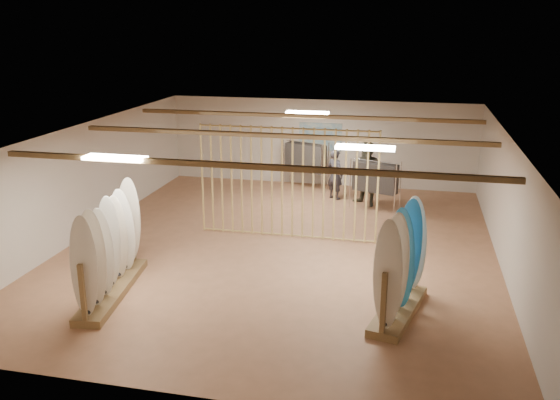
% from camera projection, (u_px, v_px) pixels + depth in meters
% --- Properties ---
extents(floor, '(12.00, 12.00, 0.00)m').
position_uv_depth(floor, '(280.00, 248.00, 14.16)').
color(floor, '#AC7653').
rests_on(floor, ground).
extents(ceiling, '(12.00, 12.00, 0.00)m').
position_uv_depth(ceiling, '(280.00, 132.00, 13.36)').
color(ceiling, gray).
rests_on(ceiling, ground).
extents(wall_back, '(12.00, 0.00, 12.00)m').
position_uv_depth(wall_back, '(320.00, 143.00, 19.37)').
color(wall_back, beige).
rests_on(wall_back, ground).
extents(wall_front, '(12.00, 0.00, 12.00)m').
position_uv_depth(wall_front, '(184.00, 308.00, 8.16)').
color(wall_front, beige).
rests_on(wall_front, ground).
extents(wall_left, '(0.00, 12.00, 12.00)m').
position_uv_depth(wall_left, '(85.00, 180.00, 14.82)').
color(wall_left, beige).
rests_on(wall_left, ground).
extents(wall_right, '(0.00, 12.00, 12.00)m').
position_uv_depth(wall_right, '(507.00, 206.00, 12.71)').
color(wall_right, beige).
rests_on(wall_right, ground).
extents(ceiling_slats, '(9.50, 6.12, 0.10)m').
position_uv_depth(ceiling_slats, '(280.00, 136.00, 13.38)').
color(ceiling_slats, brown).
rests_on(ceiling_slats, ground).
extents(light_panels, '(1.20, 0.35, 0.06)m').
position_uv_depth(light_panels, '(280.00, 135.00, 13.37)').
color(light_panels, white).
rests_on(light_panels, ground).
extents(bamboo_partition, '(4.45, 0.05, 2.78)m').
position_uv_depth(bamboo_partition, '(287.00, 183.00, 14.51)').
color(bamboo_partition, tan).
rests_on(bamboo_partition, ground).
extents(poster, '(1.40, 0.03, 0.90)m').
position_uv_depth(poster, '(320.00, 137.00, 19.29)').
color(poster, teal).
rests_on(poster, ground).
extents(rack_left, '(0.98, 2.93, 2.02)m').
position_uv_depth(rack_left, '(110.00, 261.00, 11.60)').
color(rack_left, brown).
rests_on(rack_left, floor).
extents(rack_right, '(1.06, 2.25, 2.07)m').
position_uv_depth(rack_right, '(400.00, 279.00, 10.74)').
color(rack_right, brown).
rests_on(rack_right, floor).
extents(clothing_rack_a, '(1.39, 0.83, 1.55)m').
position_uv_depth(clothing_rack_a, '(306.00, 158.00, 19.00)').
color(clothing_rack_a, silver).
rests_on(clothing_rack_a, floor).
extents(clothing_rack_b, '(1.32, 0.75, 1.47)m').
position_uv_depth(clothing_rack_b, '(375.00, 177.00, 16.79)').
color(clothing_rack_b, silver).
rests_on(clothing_rack_b, floor).
extents(shopper_a, '(0.76, 0.70, 1.74)m').
position_uv_depth(shopper_a, '(335.00, 171.00, 17.88)').
color(shopper_a, '#2D2B34').
rests_on(shopper_a, floor).
extents(shopper_b, '(1.31, 1.24, 2.14)m').
position_uv_depth(shopper_b, '(367.00, 170.00, 17.18)').
color(shopper_b, '#403E31').
rests_on(shopper_b, floor).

